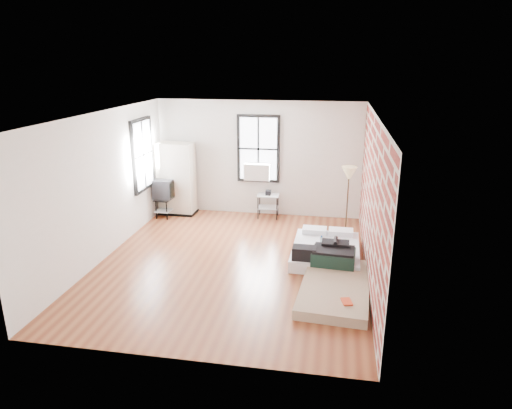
% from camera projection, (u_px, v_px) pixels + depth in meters
% --- Properties ---
extents(ground, '(6.00, 6.00, 0.00)m').
position_uv_depth(ground, '(232.00, 263.00, 8.72)').
color(ground, brown).
rests_on(ground, ground).
extents(room_shell, '(5.02, 6.02, 2.80)m').
position_uv_depth(room_shell, '(247.00, 170.00, 8.50)').
color(room_shell, silver).
rests_on(room_shell, ground).
extents(mattress_main, '(1.31, 1.75, 0.56)m').
position_uv_depth(mattress_main, '(326.00, 250.00, 8.91)').
color(mattress_main, white).
rests_on(mattress_main, ground).
extents(mattress_bare, '(1.25, 2.16, 0.45)m').
position_uv_depth(mattress_bare, '(335.00, 279.00, 7.76)').
color(mattress_bare, tan).
rests_on(mattress_bare, ground).
extents(wardrobe, '(0.92, 0.55, 1.79)m').
position_uv_depth(wardrobe, '(177.00, 179.00, 11.27)').
color(wardrobe, black).
rests_on(wardrobe, ground).
extents(side_table, '(0.54, 0.44, 0.68)m').
position_uv_depth(side_table, '(268.00, 199.00, 11.09)').
color(side_table, black).
rests_on(side_table, ground).
extents(floor_lamp, '(0.33, 0.33, 1.52)m').
position_uv_depth(floor_lamp, '(349.00, 177.00, 9.79)').
color(floor_lamp, black).
rests_on(floor_lamp, ground).
extents(tv_stand, '(0.50, 0.69, 0.94)m').
position_uv_depth(tv_stand, '(165.00, 190.00, 11.14)').
color(tv_stand, black).
rests_on(tv_stand, ground).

